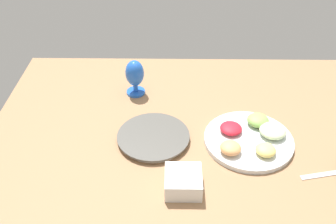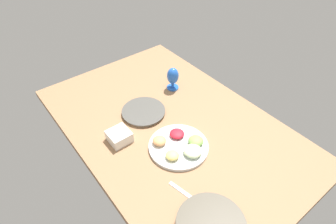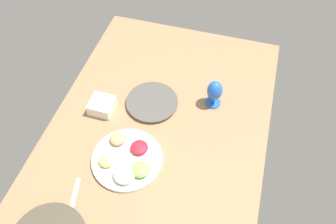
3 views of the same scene
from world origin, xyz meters
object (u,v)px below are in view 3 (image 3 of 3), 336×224
fruit_platter (127,160)px  square_bowl_white (102,105)px  dinner_plate_left (152,102)px  hurricane_glass_blue (215,92)px

fruit_platter → square_bowl_white: bearing=-137.9°
dinner_plate_left → fruit_platter: size_ratio=0.82×
dinner_plate_left → fruit_platter: (35.02, -0.67, 0.79)cm
hurricane_glass_blue → square_bowl_white: hurricane_glass_blue is taller
hurricane_glass_blue → square_bowl_white: size_ratio=1.36×
fruit_platter → square_bowl_white: size_ratio=2.80×
fruit_platter → square_bowl_white: 33.27cm
dinner_plate_left → hurricane_glass_blue: size_ratio=1.69×
fruit_platter → dinner_plate_left: bearing=178.9°
hurricane_glass_blue → square_bowl_white: (19.21, -52.72, -5.57)cm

